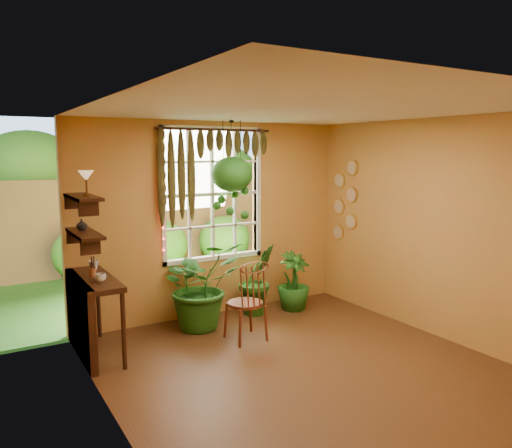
# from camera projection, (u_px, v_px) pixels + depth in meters

# --- Properties ---
(floor) EXTENTS (4.50, 4.50, 0.00)m
(floor) POSITION_uv_depth(u_px,v_px,m) (309.00, 372.00, 5.23)
(floor) COLOR #572E19
(floor) RESTS_ON ground
(ceiling) EXTENTS (4.50, 4.50, 0.00)m
(ceiling) POSITION_uv_depth(u_px,v_px,m) (313.00, 109.00, 4.84)
(ceiling) COLOR white
(ceiling) RESTS_ON wall_back
(wall_back) EXTENTS (4.00, 0.00, 4.00)m
(wall_back) POSITION_uv_depth(u_px,v_px,m) (213.00, 219.00, 6.95)
(wall_back) COLOR gold
(wall_back) RESTS_ON floor
(wall_left) EXTENTS (0.00, 4.50, 4.50)m
(wall_left) POSITION_uv_depth(u_px,v_px,m) (112.00, 268.00, 4.02)
(wall_left) COLOR gold
(wall_left) RESTS_ON floor
(wall_right) EXTENTS (0.00, 4.50, 4.50)m
(wall_right) POSITION_uv_depth(u_px,v_px,m) (443.00, 230.00, 6.04)
(wall_right) COLOR gold
(wall_right) RESTS_ON floor
(window) EXTENTS (1.52, 0.10, 1.86)m
(window) POSITION_uv_depth(u_px,v_px,m) (212.00, 194.00, 6.93)
(window) COLOR white
(window) RESTS_ON wall_back
(valance_vine) EXTENTS (1.70, 0.12, 1.10)m
(valance_vine) POSITION_uv_depth(u_px,v_px,m) (210.00, 152.00, 6.70)
(valance_vine) COLOR #321A0D
(valance_vine) RESTS_ON window
(string_lights) EXTENTS (0.03, 0.03, 1.54)m
(string_lights) POSITION_uv_depth(u_px,v_px,m) (162.00, 193.00, 6.46)
(string_lights) COLOR #FF2633
(string_lights) RESTS_ON window
(wall_plates) EXTENTS (0.04, 0.32, 1.10)m
(wall_plates) POSITION_uv_depth(u_px,v_px,m) (345.00, 201.00, 7.53)
(wall_plates) COLOR #F3EAC7
(wall_plates) RESTS_ON wall_right
(counter_ledge) EXTENTS (0.40, 1.20, 0.90)m
(counter_ledge) POSITION_uv_depth(u_px,v_px,m) (85.00, 309.00, 5.55)
(counter_ledge) COLOR #321A0D
(counter_ledge) RESTS_ON floor
(shelf_lower) EXTENTS (0.25, 0.90, 0.04)m
(shelf_lower) POSITION_uv_depth(u_px,v_px,m) (85.00, 233.00, 5.44)
(shelf_lower) COLOR #321A0D
(shelf_lower) RESTS_ON wall_left
(shelf_upper) EXTENTS (0.25, 0.90, 0.04)m
(shelf_upper) POSITION_uv_depth(u_px,v_px,m) (83.00, 197.00, 5.38)
(shelf_upper) COLOR #321A0D
(shelf_upper) RESTS_ON wall_left
(backyard) EXTENTS (14.00, 10.00, 12.00)m
(backyard) POSITION_uv_depth(u_px,v_px,m) (132.00, 198.00, 11.01)
(backyard) COLOR #1F5117
(backyard) RESTS_ON ground
(windsor_chair) EXTENTS (0.44, 0.47, 1.16)m
(windsor_chair) POSITION_uv_depth(u_px,v_px,m) (247.00, 313.00, 6.07)
(windsor_chair) COLOR maroon
(windsor_chair) RESTS_ON floor
(potted_plant_left) EXTENTS (1.09, 0.97, 1.15)m
(potted_plant_left) POSITION_uv_depth(u_px,v_px,m) (201.00, 285.00, 6.46)
(potted_plant_left) COLOR #1E5015
(potted_plant_left) RESTS_ON floor
(potted_plant_mid) EXTENTS (0.59, 0.50, 1.00)m
(potted_plant_mid) POSITION_uv_depth(u_px,v_px,m) (257.00, 279.00, 7.05)
(potted_plant_mid) COLOR #1E5015
(potted_plant_mid) RESTS_ON floor
(potted_plant_right) EXTENTS (0.54, 0.54, 0.85)m
(potted_plant_right) POSITION_uv_depth(u_px,v_px,m) (294.00, 281.00, 7.24)
(potted_plant_right) COLOR #1E5015
(potted_plant_right) RESTS_ON floor
(hanging_basket) EXTENTS (0.56, 0.56, 1.33)m
(hanging_basket) POSITION_uv_depth(u_px,v_px,m) (232.00, 179.00, 6.67)
(hanging_basket) COLOR black
(hanging_basket) RESTS_ON ceiling
(cup_a) EXTENTS (0.14, 0.14, 0.09)m
(cup_a) POSITION_uv_depth(u_px,v_px,m) (101.00, 278.00, 5.35)
(cup_a) COLOR silver
(cup_a) RESTS_ON counter_ledge
(cup_b) EXTENTS (0.16, 0.16, 0.11)m
(cup_b) POSITION_uv_depth(u_px,v_px,m) (93.00, 265.00, 5.88)
(cup_b) COLOR beige
(cup_b) RESTS_ON counter_ledge
(brush_jar) EXTENTS (0.08, 0.08, 0.29)m
(brush_jar) POSITION_uv_depth(u_px,v_px,m) (92.00, 266.00, 5.57)
(brush_jar) COLOR #964C2B
(brush_jar) RESTS_ON counter_ledge
(shelf_vase) EXTENTS (0.13, 0.13, 0.12)m
(shelf_vase) POSITION_uv_depth(u_px,v_px,m) (82.00, 225.00, 5.56)
(shelf_vase) COLOR #B2AD99
(shelf_vase) RESTS_ON shelf_lower
(tiffany_lamp) EXTENTS (0.16, 0.16, 0.27)m
(tiffany_lamp) POSITION_uv_depth(u_px,v_px,m) (86.00, 177.00, 5.24)
(tiffany_lamp) COLOR brown
(tiffany_lamp) RESTS_ON shelf_upper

